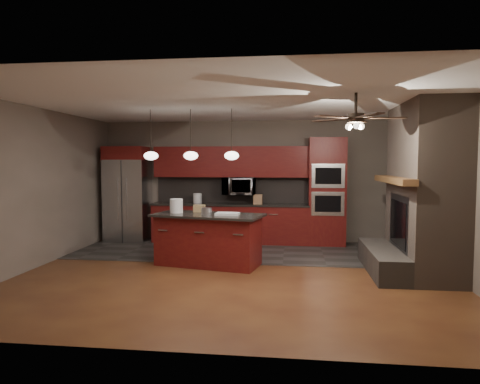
# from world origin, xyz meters

# --- Properties ---
(ground) EXTENTS (7.00, 7.00, 0.00)m
(ground) POSITION_xyz_m (0.00, 0.00, 0.00)
(ground) COLOR brown
(ground) RESTS_ON ground
(ceiling) EXTENTS (7.00, 6.00, 0.02)m
(ceiling) POSITION_xyz_m (0.00, 0.00, 2.80)
(ceiling) COLOR white
(ceiling) RESTS_ON back_wall
(back_wall) EXTENTS (7.00, 0.02, 2.80)m
(back_wall) POSITION_xyz_m (0.00, 3.00, 1.40)
(back_wall) COLOR #76685E
(back_wall) RESTS_ON ground
(right_wall) EXTENTS (0.02, 6.00, 2.80)m
(right_wall) POSITION_xyz_m (3.50, 0.00, 1.40)
(right_wall) COLOR #76685E
(right_wall) RESTS_ON ground
(left_wall) EXTENTS (0.02, 6.00, 2.80)m
(left_wall) POSITION_xyz_m (-3.50, 0.00, 1.40)
(left_wall) COLOR #76685E
(left_wall) RESTS_ON ground
(slate_tile_patch) EXTENTS (7.00, 2.40, 0.01)m
(slate_tile_patch) POSITION_xyz_m (0.00, 1.80, 0.01)
(slate_tile_patch) COLOR #34312F
(slate_tile_patch) RESTS_ON ground
(fireplace_column) EXTENTS (1.30, 2.10, 2.80)m
(fireplace_column) POSITION_xyz_m (3.04, 0.40, 1.30)
(fireplace_column) COLOR brown
(fireplace_column) RESTS_ON ground
(back_cabinetry) EXTENTS (3.59, 0.64, 2.20)m
(back_cabinetry) POSITION_xyz_m (-0.48, 2.74, 0.89)
(back_cabinetry) COLOR maroon
(back_cabinetry) RESTS_ON ground
(oven_tower) EXTENTS (0.80, 0.63, 2.38)m
(oven_tower) POSITION_xyz_m (1.70, 2.69, 1.19)
(oven_tower) COLOR maroon
(oven_tower) RESTS_ON ground
(microwave) EXTENTS (0.73, 0.41, 0.50)m
(microwave) POSITION_xyz_m (-0.27, 2.75, 1.30)
(microwave) COLOR silver
(microwave) RESTS_ON back_cabinetry
(refrigerator) EXTENTS (0.95, 0.75, 2.20)m
(refrigerator) POSITION_xyz_m (-2.87, 2.62, 1.10)
(refrigerator) COLOR silver
(refrigerator) RESTS_ON ground
(kitchen_island) EXTENTS (2.08, 1.27, 0.92)m
(kitchen_island) POSITION_xyz_m (-0.55, 0.51, 0.47)
(kitchen_island) COLOR maroon
(kitchen_island) RESTS_ON ground
(white_bucket) EXTENTS (0.30, 0.30, 0.25)m
(white_bucket) POSITION_xyz_m (-1.16, 0.63, 1.05)
(white_bucket) COLOR white
(white_bucket) RESTS_ON kitchen_island
(paint_can) EXTENTS (0.22, 0.22, 0.12)m
(paint_can) POSITION_xyz_m (-0.56, 0.43, 0.98)
(paint_can) COLOR #B1B0B5
(paint_can) RESTS_ON kitchen_island
(paint_tray) EXTENTS (0.42, 0.30, 0.04)m
(paint_tray) POSITION_xyz_m (-0.19, 0.43, 0.94)
(paint_tray) COLOR silver
(paint_tray) RESTS_ON kitchen_island
(cardboard_box) EXTENTS (0.21, 0.16, 0.13)m
(cardboard_box) POSITION_xyz_m (-0.77, 0.81, 0.99)
(cardboard_box) COLOR #92774B
(cardboard_box) RESTS_ON kitchen_island
(counter_bucket) EXTENTS (0.23, 0.23, 0.23)m
(counter_bucket) POSITION_xyz_m (-1.23, 2.70, 1.01)
(counter_bucket) COLOR white
(counter_bucket) RESTS_ON back_cabinetry
(counter_box) EXTENTS (0.20, 0.15, 0.22)m
(counter_box) POSITION_xyz_m (0.17, 2.65, 1.01)
(counter_box) COLOR #9D7351
(counter_box) RESTS_ON back_cabinetry
(pendant_left) EXTENTS (0.26, 0.26, 0.92)m
(pendant_left) POSITION_xyz_m (-1.65, 0.70, 1.96)
(pendant_left) COLOR black
(pendant_left) RESTS_ON ceiling
(pendant_center) EXTENTS (0.26, 0.26, 0.92)m
(pendant_center) POSITION_xyz_m (-0.90, 0.70, 1.96)
(pendant_center) COLOR black
(pendant_center) RESTS_ON ceiling
(pendant_right) EXTENTS (0.26, 0.26, 0.92)m
(pendant_right) POSITION_xyz_m (-0.15, 0.70, 1.96)
(pendant_right) COLOR black
(pendant_right) RESTS_ON ceiling
(ceiling_fan) EXTENTS (1.27, 1.33, 0.41)m
(ceiling_fan) POSITION_xyz_m (1.80, -0.80, 2.46)
(ceiling_fan) COLOR black
(ceiling_fan) RESTS_ON ceiling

